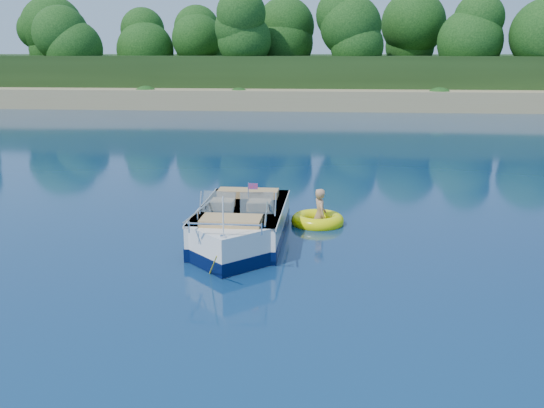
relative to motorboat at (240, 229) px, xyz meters
The scene contains 6 objects.
ground 2.51m from the motorboat, 53.21° to the right, with size 160.00×160.00×0.00m, color #0A1946.
shoreline 61.80m from the motorboat, 88.62° to the left, with size 170.00×59.00×6.00m.
treeline 39.40m from the motorboat, 87.75° to the left, with size 150.00×7.12×8.19m.
motorboat is the anchor object (origin of this frame).
tow_tube 2.52m from the motorboat, 45.96° to the left, with size 1.50×1.50×0.36m.
boy 2.56m from the motorboat, 45.23° to the left, with size 0.53×0.35×1.45m, color tan.
Camera 1 is at (0.54, -11.26, 4.30)m, focal length 40.00 mm.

